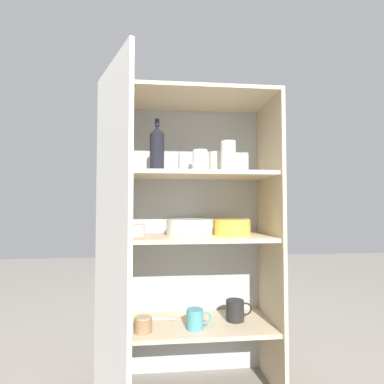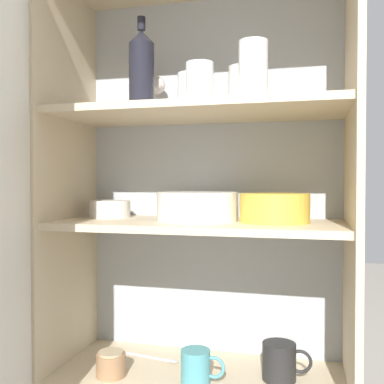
# 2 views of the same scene
# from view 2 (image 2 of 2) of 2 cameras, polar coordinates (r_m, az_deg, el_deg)

# --- Properties ---
(cupboard_back_panel) EXTENTS (0.83, 0.02, 1.44)m
(cupboard_back_panel) POSITION_cam_2_polar(r_m,az_deg,el_deg) (1.44, 2.56, -4.48)
(cupboard_back_panel) COLOR #B2B7BC
(cupboard_back_panel) RESTS_ON ground_plane
(cupboard_side_left) EXTENTS (0.02, 0.38, 1.44)m
(cupboard_side_left) POSITION_cam_2_polar(r_m,az_deg,el_deg) (1.42, -15.44, -4.63)
(cupboard_side_left) COLOR #CCB793
(cupboard_side_left) RESTS_ON ground_plane
(cupboard_side_right) EXTENTS (0.02, 0.38, 1.44)m
(cupboard_side_right) POSITION_cam_2_polar(r_m,az_deg,el_deg) (1.23, 19.66, -5.54)
(cupboard_side_right) COLOR #CCB793
(cupboard_side_right) RESTS_ON ground_plane
(shelf_board_lower) EXTENTS (0.80, 0.34, 0.02)m
(shelf_board_lower) POSITION_cam_2_polar(r_m,az_deg,el_deg) (1.37, 0.84, -22.29)
(shelf_board_lower) COLOR beige
(shelf_board_middle) EXTENTS (0.80, 0.34, 0.02)m
(shelf_board_middle) POSITION_cam_2_polar(r_m,az_deg,el_deg) (1.26, 0.85, -4.16)
(shelf_board_middle) COLOR beige
(shelf_board_upper) EXTENTS (0.80, 0.34, 0.02)m
(shelf_board_upper) POSITION_cam_2_polar(r_m,az_deg,el_deg) (1.27, 0.86, 10.06)
(shelf_board_upper) COLOR beige
(cupboard_door) EXTENTS (0.19, 0.38, 1.44)m
(cupboard_door) POSITION_cam_2_polar(r_m,az_deg,el_deg) (1.06, -22.00, -6.69)
(cupboard_door) COLOR silver
(cupboard_door) RESTS_ON ground_plane
(tumbler_glass_0) EXTENTS (0.08, 0.08, 0.10)m
(tumbler_glass_0) POSITION_cam_2_polar(r_m,az_deg,el_deg) (1.24, 6.58, 13.17)
(tumbler_glass_0) COLOR white
(tumbler_glass_0) RESTS_ON shelf_board_upper
(tumbler_glass_1) EXTENTS (0.07, 0.07, 0.14)m
(tumbler_glass_1) POSITION_cam_2_polar(r_m,az_deg,el_deg) (1.15, 7.78, 15.09)
(tumbler_glass_1) COLOR white
(tumbler_glass_1) RESTS_ON shelf_board_upper
(tumbler_glass_2) EXTENTS (0.07, 0.07, 0.10)m
(tumbler_glass_2) POSITION_cam_2_polar(r_m,az_deg,el_deg) (1.16, 0.99, 13.78)
(tumbler_glass_2) COLOR white
(tumbler_glass_2) RESTS_ON shelf_board_upper
(tumbler_glass_3) EXTENTS (0.07, 0.07, 0.10)m
(tumbler_glass_3) POSITION_cam_2_polar(r_m,az_deg,el_deg) (1.30, -0.21, 12.60)
(tumbler_glass_3) COLOR white
(tumbler_glass_3) RESTS_ON shelf_board_upper
(wine_glass_0) EXTENTS (0.07, 0.07, 0.13)m
(wine_glass_0) POSITION_cam_2_polar(r_m,az_deg,el_deg) (1.44, -4.85, 13.05)
(wine_glass_0) COLOR silver
(wine_glass_0) RESTS_ON shelf_board_upper
(wine_bottle) EXTENTS (0.07, 0.07, 0.27)m
(wine_bottle) POSITION_cam_2_polar(r_m,az_deg,el_deg) (1.35, -6.43, 15.11)
(wine_bottle) COLOR black
(wine_bottle) RESTS_ON shelf_board_upper
(plate_stack_white) EXTENTS (0.23, 0.23, 0.08)m
(plate_stack_white) POSITION_cam_2_polar(r_m,az_deg,el_deg) (1.27, 0.69, -1.83)
(plate_stack_white) COLOR silver
(plate_stack_white) RESTS_ON shelf_board_middle
(mixing_bowl_large) EXTENTS (0.19, 0.19, 0.08)m
(mixing_bowl_large) POSITION_cam_2_polar(r_m,az_deg,el_deg) (1.23, 10.43, -1.86)
(mixing_bowl_large) COLOR gold
(mixing_bowl_large) RESTS_ON shelf_board_middle
(serving_bowl_small) EXTENTS (0.13, 0.13, 0.05)m
(serving_bowl_small) POSITION_cam_2_polar(r_m,az_deg,el_deg) (1.41, -10.38, -2.01)
(serving_bowl_small) COLOR silver
(serving_bowl_small) RESTS_ON shelf_board_middle
(coffee_mug_primary) EXTENTS (0.12, 0.08, 0.09)m
(coffee_mug_primary) POSITION_cam_2_polar(r_m,az_deg,el_deg) (1.28, 0.58, -21.36)
(coffee_mug_primary) COLOR teal
(coffee_mug_primary) RESTS_ON shelf_board_lower
(coffee_mug_extra_1) EXTENTS (0.13, 0.09, 0.10)m
(coffee_mug_extra_1) POSITION_cam_2_polar(r_m,az_deg,el_deg) (1.32, 11.11, -20.35)
(coffee_mug_extra_1) COLOR black
(coffee_mug_extra_1) RESTS_ON shelf_board_lower
(storage_jar) EXTENTS (0.08, 0.08, 0.07)m
(storage_jar) POSITION_cam_2_polar(r_m,az_deg,el_deg) (1.35, -10.26, -20.70)
(storage_jar) COLOR #99704C
(storage_jar) RESTS_ON shelf_board_lower
(serving_spoon) EXTENTS (0.18, 0.05, 0.01)m
(serving_spoon) POSITION_cam_2_polar(r_m,az_deg,el_deg) (1.45, -4.63, -20.30)
(serving_spoon) COLOR silver
(serving_spoon) RESTS_ON shelf_board_lower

